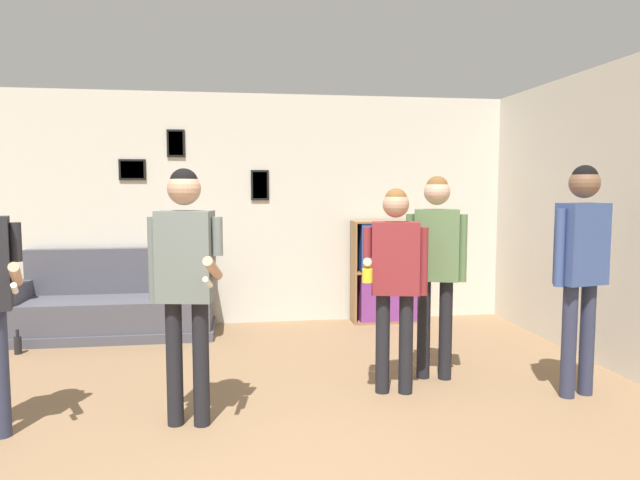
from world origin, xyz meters
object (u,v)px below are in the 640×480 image
person_player_foreground_center (186,269)px  person_spectator_far_right (582,254)px  person_watcher_holding_cup (395,270)px  couch (117,308)px  bookshelf (387,272)px  bottle_on_floor (18,344)px  person_spectator_near_bookshelf (436,255)px

person_player_foreground_center → person_spectator_far_right: 2.93m
person_watcher_holding_cup → couch: bearing=139.2°
bookshelf → person_spectator_far_right: bearing=-72.9°
bookshelf → person_watcher_holding_cup: size_ratio=0.76×
bookshelf → person_spectator_far_right: (0.81, -2.62, 0.50)m
bookshelf → bottle_on_floor: bookshelf is taller
person_watcher_holding_cup → bottle_on_floor: person_watcher_holding_cup is taller
person_watcher_holding_cup → person_spectator_far_right: person_spectator_far_right is taller
couch → person_watcher_holding_cup: (2.51, -2.16, 0.68)m
couch → person_player_foreground_center: (0.96, -2.55, 0.77)m
person_spectator_near_bookshelf → person_player_foreground_center: bearing=-161.0°
couch → person_spectator_near_bookshelf: 3.56m
person_watcher_holding_cup → person_spectator_near_bookshelf: size_ratio=0.94×
bookshelf → person_watcher_holding_cup: bearing=-103.8°
couch → person_spectator_far_right: 4.65m
bookshelf → person_watcher_holding_cup: 2.45m
couch → person_player_foreground_center: size_ratio=1.21×
person_watcher_holding_cup → person_player_foreground_center: bearing=-165.8°
person_watcher_holding_cup → bookshelf: bearing=76.2°
person_watcher_holding_cup → bottle_on_floor: (-3.31, 1.55, -0.88)m
person_watcher_holding_cup → person_spectator_near_bookshelf: person_spectator_near_bookshelf is taller
bottle_on_floor → person_spectator_near_bookshelf: bearing=-18.6°
bookshelf → person_player_foreground_center: 3.50m
bookshelf → person_spectator_far_right: 2.78m
person_player_foreground_center → bookshelf: bearing=52.4°
couch → person_spectator_near_bookshelf: bearing=-32.6°
person_spectator_near_bookshelf → person_watcher_holding_cup: bearing=-146.2°
bookshelf → bottle_on_floor: (-3.89, -0.80, -0.51)m
person_player_foreground_center → person_watcher_holding_cup: (1.54, 0.39, -0.10)m
couch → bottle_on_floor: (-0.81, -0.61, -0.20)m
bottle_on_floor → person_watcher_holding_cup: bearing=-25.1°
person_player_foreground_center → bottle_on_floor: (-1.77, 1.94, -0.98)m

